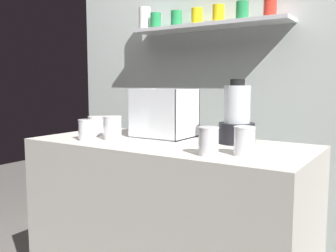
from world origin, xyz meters
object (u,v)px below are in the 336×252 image
at_px(juice_cup_orange_left, 87,131).
at_px(juice_cup_beet_far_right, 244,142).
at_px(blender_pitcher, 237,118).
at_px(juice_cup_orange_right, 208,143).
at_px(carrot_display_bin, 164,122).
at_px(juice_cup_carrot_far_left, 96,127).
at_px(juice_cup_beet_middle, 113,130).

relative_size(juice_cup_orange_left, juice_cup_beet_far_right, 0.90).
distance_m(blender_pitcher, juice_cup_orange_right, 0.36).
relative_size(carrot_display_bin, juice_cup_orange_right, 2.62).
distance_m(juice_cup_carrot_far_left, juice_cup_beet_middle, 0.20).
xyz_separation_m(blender_pitcher, juice_cup_carrot_far_left, (-0.76, -0.18, -0.08)).
relative_size(juice_cup_orange_left, juice_cup_beet_middle, 0.86).
xyz_separation_m(juice_cup_carrot_far_left, juice_cup_beet_far_right, (0.91, -0.10, 0.01)).
relative_size(juice_cup_beet_middle, juice_cup_beet_far_right, 1.04).
height_order(blender_pitcher, juice_cup_orange_right, blender_pitcher).
bearing_deg(juice_cup_carrot_far_left, carrot_display_bin, 26.93).
bearing_deg(blender_pitcher, juice_cup_orange_right, -85.84).
bearing_deg(juice_cup_orange_left, juice_cup_carrot_far_left, 118.47).
distance_m(carrot_display_bin, juice_cup_orange_right, 0.57).
relative_size(carrot_display_bin, juice_cup_beet_far_right, 2.56).
distance_m(juice_cup_carrot_far_left, juice_cup_beet_far_right, 0.92).
bearing_deg(juice_cup_orange_right, juice_cup_beet_far_right, 31.53).
height_order(carrot_display_bin, blender_pitcher, blender_pitcher).
bearing_deg(juice_cup_beet_far_right, juice_cup_carrot_far_left, 173.92).
bearing_deg(juice_cup_orange_left, juice_cup_beet_middle, 36.99).
xyz_separation_m(juice_cup_orange_left, juice_cup_beet_far_right, (0.83, 0.05, 0.00)).
xyz_separation_m(carrot_display_bin, juice_cup_orange_right, (0.45, -0.35, -0.03)).
relative_size(blender_pitcher, juice_cup_beet_far_right, 2.62).
xyz_separation_m(blender_pitcher, juice_cup_orange_right, (0.03, -0.35, -0.07)).
bearing_deg(juice_cup_beet_far_right, juice_cup_orange_left, -176.54).
relative_size(juice_cup_orange_left, juice_cup_orange_right, 0.92).
distance_m(juice_cup_orange_left, juice_cup_beet_middle, 0.13).
height_order(juice_cup_carrot_far_left, juice_cup_orange_left, juice_cup_carrot_far_left).
bearing_deg(juice_cup_beet_middle, blender_pitcher, 22.91).
bearing_deg(carrot_display_bin, juice_cup_beet_middle, -122.99).
relative_size(juice_cup_orange_right, juice_cup_beet_far_right, 0.98).
bearing_deg(juice_cup_orange_right, juice_cup_beet_middle, 170.20).
bearing_deg(carrot_display_bin, juice_cup_orange_left, -129.24).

